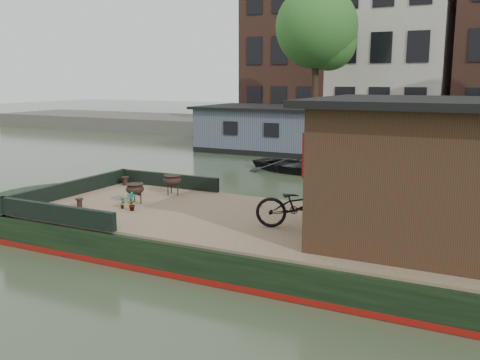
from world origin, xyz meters
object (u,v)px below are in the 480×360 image
at_px(potted_plant_a, 131,201).
at_px(brazier_rear, 172,185).
at_px(brazier_front, 135,194).
at_px(dinghy, 295,162).
at_px(bicycle, 301,205).
at_px(cabin, 434,171).

xyz_separation_m(potted_plant_a, brazier_rear, (-0.15, 1.75, 0.03)).
xyz_separation_m(brazier_front, dinghy, (0.32, 9.02, -0.51)).
height_order(bicycle, dinghy, bicycle).
distance_m(potted_plant_a, dinghy, 9.61).
relative_size(bicycle, brazier_rear, 3.60).
height_order(potted_plant_a, brazier_rear, brazier_rear).
bearing_deg(dinghy, cabin, -129.41).
xyz_separation_m(bicycle, brazier_front, (-4.00, 0.23, -0.22)).
distance_m(potted_plant_a, brazier_front, 0.67).
distance_m(bicycle, potted_plant_a, 3.68).
bearing_deg(dinghy, potted_plant_a, -162.44).
relative_size(bicycle, potted_plant_a, 4.23).
relative_size(brazier_front, dinghy, 0.13).
height_order(potted_plant_a, brazier_front, brazier_front).
relative_size(brazier_rear, dinghy, 0.13).
distance_m(cabin, bicycle, 2.39).
bearing_deg(brazier_front, potted_plant_a, -58.81).
bearing_deg(brazier_rear, brazier_front, -99.57).
xyz_separation_m(bicycle, dinghy, (-3.68, 9.24, -0.73)).
bearing_deg(cabin, potted_plant_a, -174.88).
bearing_deg(cabin, bicycle, -175.38).
height_order(cabin, bicycle, cabin).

